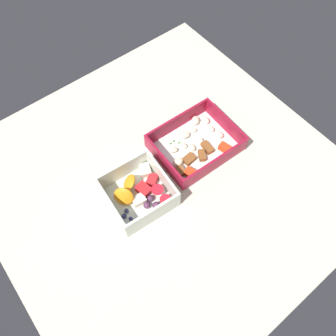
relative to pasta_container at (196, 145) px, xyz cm
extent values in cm
cube|color=beige|center=(11.11, 1.00, -2.57)|extent=(80.00, 80.00, 2.00)
cube|color=white|center=(-0.04, -0.15, -1.27)|extent=(20.61, 16.54, 0.60)
cube|color=maroon|center=(-9.75, 0.21, 1.34)|extent=(1.18, 15.83, 4.62)
cube|color=maroon|center=(9.68, -0.50, 1.34)|extent=(1.18, 15.83, 4.62)
cube|color=maroon|center=(0.24, 7.46, 1.34)|extent=(18.85, 1.29, 4.62)
cube|color=maroon|center=(-0.32, -7.75, 1.34)|extent=(18.85, 1.29, 4.62)
ellipsoid|color=beige|center=(6.57, 0.76, 0.03)|extent=(2.97, 2.17, 1.42)
ellipsoid|color=beige|center=(5.13, -2.52, -0.19)|extent=(2.68, 2.36, 1.11)
ellipsoid|color=beige|center=(-2.04, -0.49, -0.25)|extent=(2.42, 2.51, 1.03)
ellipsoid|color=beige|center=(-7.26, -4.55, -0.09)|extent=(1.96, 2.65, 1.26)
ellipsoid|color=beige|center=(2.36, -2.05, -0.22)|extent=(2.14, 2.51, 1.06)
ellipsoid|color=beige|center=(-6.48, -1.75, -0.18)|extent=(2.00, 2.53, 1.13)
ellipsoid|color=beige|center=(0.97, -0.18, -0.21)|extent=(2.07, 2.50, 1.08)
ellipsoid|color=beige|center=(-2.65, -4.20, -0.24)|extent=(2.51, 2.46, 1.04)
ellipsoid|color=beige|center=(-5.00, -5.95, 0.03)|extent=(3.45, 3.36, 1.42)
ellipsoid|color=beige|center=(0.05, -4.08, -0.03)|extent=(2.87, 2.15, 1.34)
ellipsoid|color=beige|center=(-6.75, 1.06, -0.01)|extent=(2.72, 3.21, 1.36)
cube|color=brown|center=(0.54, 3.05, -0.30)|extent=(2.88, 3.35, 1.34)
cube|color=brown|center=(7.74, 3.23, -0.21)|extent=(2.46, 2.62, 1.52)
cube|color=red|center=(-5.25, 4.98, -0.08)|extent=(2.47, 3.25, 1.78)
cube|color=brown|center=(3.70, 1.91, -0.33)|extent=(3.23, 2.57, 1.28)
cube|color=red|center=(5.92, 5.33, -0.20)|extent=(3.14, 3.81, 1.53)
cube|color=brown|center=(-2.07, 2.11, -0.36)|extent=(2.14, 3.70, 1.21)
cube|color=#387A33|center=(2.38, -3.64, -0.87)|extent=(0.60, 0.40, 0.20)
cube|color=#387A33|center=(4.03, -2.38, -0.87)|extent=(0.60, 0.40, 0.20)
cube|color=#387A33|center=(3.05, -4.83, -0.87)|extent=(0.60, 0.40, 0.20)
cube|color=#387A33|center=(4.16, -4.77, -0.87)|extent=(0.60, 0.40, 0.20)
cube|color=silver|center=(19.23, 2.09, -1.27)|extent=(15.08, 14.95, 0.60)
cube|color=silver|center=(12.55, 2.63, 1.82)|extent=(1.72, 13.87, 5.57)
cube|color=silver|center=(25.91, 1.54, 1.82)|extent=(1.72, 13.87, 5.57)
cube|color=silver|center=(19.77, 8.69, 1.82)|extent=(12.81, 1.63, 5.57)
cube|color=silver|center=(18.69, -4.52, 1.82)|extent=(12.81, 1.63, 5.57)
ellipsoid|color=orange|center=(22.36, 0.79, 1.47)|extent=(5.73, 5.84, 4.67)
ellipsoid|color=orange|center=(19.24, -1.29, 1.10)|extent=(5.51, 5.53, 3.94)
cube|color=red|center=(14.37, 0.76, -0.10)|extent=(3.63, 3.43, 1.74)
cube|color=#F4EACC|center=(14.10, -2.10, -0.03)|extent=(3.36, 3.79, 1.88)
cube|color=red|center=(17.46, 1.85, 0.04)|extent=(3.02, 3.72, 2.02)
cube|color=#F4EACC|center=(19.89, 3.26, -0.06)|extent=(3.32, 2.68, 1.82)
sphere|color=#562D4C|center=(19.19, 5.36, -0.17)|extent=(1.60, 1.60, 1.60)
sphere|color=#562D4C|center=(17.55, 4.46, -0.17)|extent=(1.60, 1.60, 1.60)
sphere|color=#562D4C|center=(17.60, 6.77, -0.05)|extent=(1.84, 1.84, 1.84)
cone|color=red|center=(15.29, 4.27, 0.19)|extent=(2.89, 2.89, 2.31)
cone|color=red|center=(15.29, 7.26, 0.10)|extent=(2.67, 2.67, 2.14)
sphere|color=navy|center=(23.84, 5.58, -0.51)|extent=(0.91, 0.91, 0.91)
sphere|color=navy|center=(23.55, 3.46, -0.44)|extent=(1.05, 1.05, 1.05)
sphere|color=navy|center=(24.68, 4.16, -0.40)|extent=(1.14, 1.14, 1.14)
sphere|color=navy|center=(22.87, 7.10, -0.42)|extent=(1.10, 1.10, 1.10)
sphere|color=navy|center=(24.77, 6.73, -0.38)|extent=(1.18, 1.18, 1.18)
camera|label=1|loc=(33.87, 31.71, 70.56)|focal=35.94mm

